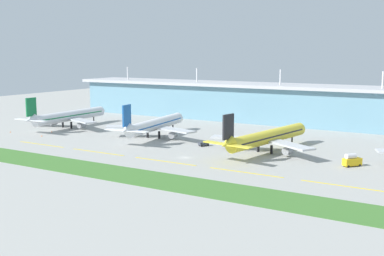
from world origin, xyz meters
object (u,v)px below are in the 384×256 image
at_px(airliner_far_middle, 267,137).
at_px(safety_cone_right_wingtip, 42,136).
at_px(safety_cone_nose_front, 10,132).
at_px(fuel_truck, 352,160).
at_px(airliner_near_middle, 155,125).
at_px(pushback_tug, 204,144).
at_px(airliner_nearest, 69,116).
at_px(safety_cone_left_wingtip, 52,132).

relative_size(airliner_far_middle, safety_cone_right_wingtip, 92.73).
bearing_deg(safety_cone_right_wingtip, safety_cone_nose_front, -179.85).
distance_m(safety_cone_nose_front, safety_cone_right_wingtip, 23.60).
height_order(fuel_truck, safety_cone_nose_front, fuel_truck).
relative_size(airliner_near_middle, safety_cone_nose_front, 88.19).
bearing_deg(safety_cone_right_wingtip, pushback_tug, 13.32).
height_order(airliner_far_middle, fuel_truck, airliner_far_middle).
relative_size(fuel_truck, safety_cone_nose_front, 10.39).
distance_m(airliner_nearest, airliner_near_middle, 60.32).
distance_m(airliner_near_middle, airliner_far_middle, 61.16).
relative_size(airliner_far_middle, safety_cone_left_wingtip, 92.73).
bearing_deg(safety_cone_left_wingtip, airliner_near_middle, 14.56).
height_order(airliner_nearest, pushback_tug, airliner_nearest).
bearing_deg(pushback_tug, airliner_far_middle, 3.07).
height_order(airliner_nearest, airliner_near_middle, same).
bearing_deg(airliner_near_middle, safety_cone_nose_front, -160.68).
bearing_deg(airliner_near_middle, pushback_tug, -11.78).
height_order(airliner_nearest, safety_cone_right_wingtip, airliner_nearest).
height_order(airliner_nearest, safety_cone_left_wingtip, airliner_nearest).
xyz_separation_m(fuel_truck, safety_cone_nose_front, (-171.99, -13.31, -1.91)).
distance_m(pushback_tug, safety_cone_right_wingtip, 84.61).
bearing_deg(safety_cone_nose_front, airliner_near_middle, 19.32).
xyz_separation_m(airliner_far_middle, safety_cone_nose_front, (-135.46, -21.14, -6.10)).
height_order(airliner_near_middle, safety_cone_left_wingtip, airliner_near_middle).
xyz_separation_m(safety_cone_nose_front, safety_cone_right_wingtip, (23.60, 0.06, 0.00)).
relative_size(fuel_truck, pushback_tug, 1.46).
height_order(fuel_truck, safety_cone_left_wingtip, fuel_truck).
bearing_deg(safety_cone_right_wingtip, airliner_near_middle, 27.10).
distance_m(airliner_nearest, safety_cone_nose_front, 32.13).
distance_m(airliner_far_middle, safety_cone_left_wingtip, 117.67).
bearing_deg(airliner_nearest, fuel_truck, -5.38).
bearing_deg(fuel_truck, airliner_nearest, 174.62).
distance_m(pushback_tug, safety_cone_nose_front, 107.73).
relative_size(airliner_nearest, airliner_far_middle, 0.95).
bearing_deg(fuel_truck, airliner_near_middle, 172.52).
bearing_deg(airliner_nearest, pushback_tug, -5.36).
bearing_deg(airliner_far_middle, safety_cone_right_wingtip, -169.33).
xyz_separation_m(fuel_truck, pushback_tug, (-66.05, 6.25, -1.16)).
height_order(airliner_nearest, safety_cone_nose_front, airliner_nearest).
distance_m(fuel_truck, safety_cone_left_wingtip, 153.67).
height_order(safety_cone_left_wingtip, safety_cone_nose_front, same).
xyz_separation_m(airliner_near_middle, safety_cone_left_wingtip, (-56.17, -14.59, -6.10)).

